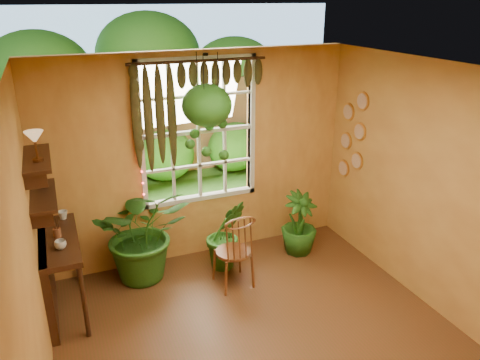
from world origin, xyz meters
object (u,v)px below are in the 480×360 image
object	(u,v)px
counter_ledge	(52,269)
hanging_basket	(207,113)
windsor_chair	(234,261)
potted_plant_mid	(226,234)
potted_plant_left	(143,232)

from	to	relation	value
counter_ledge	hanging_basket	bearing A→B (deg)	10.12
counter_ledge	hanging_basket	world-z (taller)	hanging_basket
windsor_chair	potted_plant_mid	distance (m)	0.46
potted_plant_left	potted_plant_mid	distance (m)	1.04
potted_plant_left	hanging_basket	bearing A→B (deg)	0.65
potted_plant_left	potted_plant_mid	size ratio (longest dim) A/B	1.33
windsor_chair	potted_plant_left	bearing A→B (deg)	144.20
counter_ledge	windsor_chair	bearing A→B (deg)	-7.57
counter_ledge	potted_plant_mid	distance (m)	2.08
hanging_basket	potted_plant_mid	bearing A→B (deg)	-50.12
counter_ledge	potted_plant_left	bearing A→B (deg)	17.47
counter_ledge	potted_plant_mid	bearing A→B (deg)	4.47
windsor_chair	potted_plant_left	distance (m)	1.17
windsor_chair	counter_ledge	bearing A→B (deg)	168.80
hanging_basket	counter_ledge	bearing A→B (deg)	-169.88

